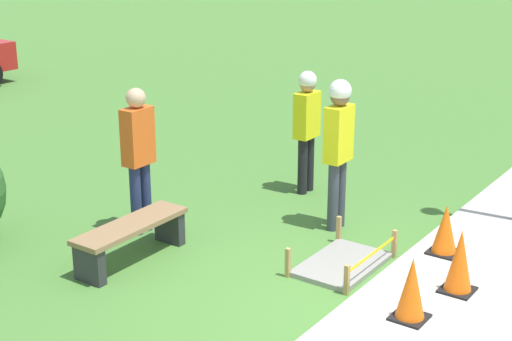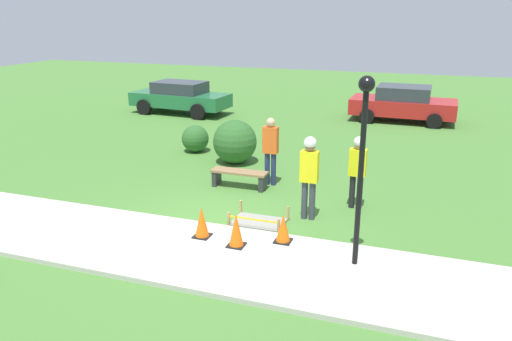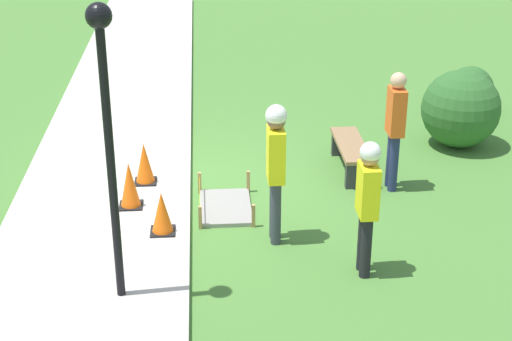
# 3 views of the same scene
# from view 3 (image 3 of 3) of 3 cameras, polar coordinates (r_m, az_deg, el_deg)

# --- Properties ---
(ground_plane) EXTENTS (60.00, 60.00, 0.00)m
(ground_plane) POSITION_cam_3_polar(r_m,az_deg,el_deg) (12.45, -4.78, -0.91)
(ground_plane) COLOR #477A33
(sidewalk) EXTENTS (28.00, 2.62, 0.10)m
(sidewalk) POSITION_cam_3_polar(r_m,az_deg,el_deg) (12.52, -10.80, -0.87)
(sidewalk) COLOR #BCB7AD
(sidewalk) RESTS_ON ground_plane
(wet_concrete_patch) EXTENTS (1.20, 0.80, 0.34)m
(wet_concrete_patch) POSITION_cam_3_polar(r_m,az_deg,el_deg) (11.57, -2.24, -2.65)
(wet_concrete_patch) COLOR gray
(wet_concrete_patch) RESTS_ON ground_plane
(traffic_cone_near_patch) EXTENTS (0.34, 0.34, 0.65)m
(traffic_cone_near_patch) POSITION_cam_3_polar(r_m,az_deg,el_deg) (12.19, -8.11, 0.53)
(traffic_cone_near_patch) COLOR black
(traffic_cone_near_patch) RESTS_ON sidewalk
(traffic_cone_far_patch) EXTENTS (0.34, 0.34, 0.69)m
(traffic_cone_far_patch) POSITION_cam_3_polar(r_m,az_deg,el_deg) (11.44, -9.18, -1.04)
(traffic_cone_far_patch) COLOR black
(traffic_cone_far_patch) RESTS_ON sidewalk
(traffic_cone_sidewalk_edge) EXTENTS (0.34, 0.34, 0.60)m
(traffic_cone_sidewalk_edge) POSITION_cam_3_polar(r_m,az_deg,el_deg) (10.68, -6.86, -3.06)
(traffic_cone_sidewalk_edge) COLOR black
(traffic_cone_sidewalk_edge) RESTS_ON sidewalk
(park_bench) EXTENTS (1.53, 0.44, 0.48)m
(park_bench) POSITION_cam_3_polar(r_m,az_deg,el_deg) (12.82, 6.91, 1.36)
(park_bench) COLOR #2D2D33
(park_bench) RESTS_ON ground_plane
(worker_supervisor) EXTENTS (0.40, 0.26, 1.78)m
(worker_supervisor) POSITION_cam_3_polar(r_m,az_deg,el_deg) (9.61, 8.12, -1.92)
(worker_supervisor) COLOR black
(worker_supervisor) RESTS_ON ground_plane
(worker_assistant) EXTENTS (0.40, 0.28, 1.95)m
(worker_assistant) POSITION_cam_3_polar(r_m,az_deg,el_deg) (10.24, 1.45, 0.79)
(worker_assistant) COLOR #383D47
(worker_assistant) RESTS_ON ground_plane
(bystander_in_orange_shirt) EXTENTS (0.40, 0.25, 1.87)m
(bystander_in_orange_shirt) POSITION_cam_3_polar(r_m,az_deg,el_deg) (12.01, 10.09, 3.39)
(bystander_in_orange_shirt) COLOR navy
(bystander_in_orange_shirt) RESTS_ON ground_plane
(lamppost_near) EXTENTS (0.28, 0.28, 3.47)m
(lamppost_near) POSITION_cam_3_polar(r_m,az_deg,el_deg) (8.54, -10.83, 4.31)
(lamppost_near) COLOR black
(lamppost_near) RESTS_ON sidewalk
(shrub_rounded_near) EXTENTS (0.91, 0.91, 0.91)m
(shrub_rounded_near) POSITION_cam_3_polar(r_m,az_deg,el_deg) (15.95, 15.30, 5.71)
(shrub_rounded_near) COLOR #2D6028
(shrub_rounded_near) RESTS_ON ground_plane
(shrub_rounded_mid) EXTENTS (1.37, 1.37, 1.37)m
(shrub_rounded_mid) POSITION_cam_3_polar(r_m,az_deg,el_deg) (14.08, 14.67, 4.36)
(shrub_rounded_mid) COLOR #2D6028
(shrub_rounded_mid) RESTS_ON ground_plane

